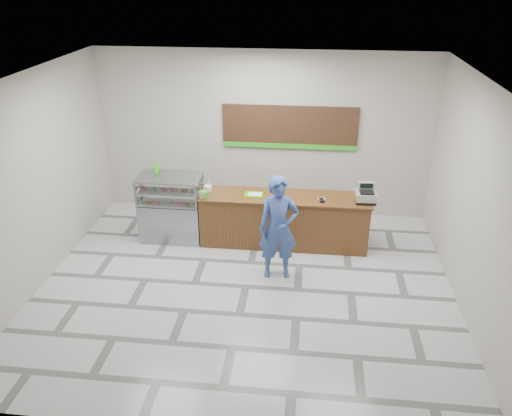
# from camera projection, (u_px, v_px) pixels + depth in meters

# --- Properties ---
(floor) EXTENTS (7.00, 7.00, 0.00)m
(floor) POSITION_uv_depth(u_px,v_px,m) (246.00, 286.00, 8.56)
(floor) COLOR #BBBBC0
(floor) RESTS_ON ground
(back_wall) EXTENTS (7.00, 0.00, 7.00)m
(back_wall) POSITION_uv_depth(u_px,v_px,m) (263.00, 135.00, 10.47)
(back_wall) COLOR #B6B1A7
(back_wall) RESTS_ON floor
(ceiling) EXTENTS (7.00, 7.00, 0.00)m
(ceiling) POSITION_uv_depth(u_px,v_px,m) (243.00, 81.00, 7.02)
(ceiling) COLOR silver
(ceiling) RESTS_ON back_wall
(sales_counter) EXTENTS (3.26, 0.76, 1.03)m
(sales_counter) POSITION_uv_depth(u_px,v_px,m) (284.00, 220.00, 9.66)
(sales_counter) COLOR brown
(sales_counter) RESTS_ON floor
(display_case) EXTENTS (1.22, 0.72, 1.33)m
(display_case) POSITION_uv_depth(u_px,v_px,m) (172.00, 207.00, 9.82)
(display_case) COLOR gray
(display_case) RESTS_ON floor
(menu_board) EXTENTS (2.80, 0.06, 0.90)m
(menu_board) POSITION_uv_depth(u_px,v_px,m) (290.00, 128.00, 10.30)
(menu_board) COLOR black
(menu_board) RESTS_ON back_wall
(cash_register) EXTENTS (0.38, 0.40, 0.35)m
(cash_register) POSITION_uv_depth(u_px,v_px,m) (366.00, 195.00, 9.18)
(cash_register) COLOR black
(cash_register) RESTS_ON sales_counter
(card_terminal) EXTENTS (0.10, 0.17, 0.04)m
(card_terminal) POSITION_uv_depth(u_px,v_px,m) (322.00, 200.00, 9.23)
(card_terminal) COLOR black
(card_terminal) RESTS_ON sales_counter
(serving_tray) EXTENTS (0.35, 0.25, 0.02)m
(serving_tray) POSITION_uv_depth(u_px,v_px,m) (254.00, 195.00, 9.48)
(serving_tray) COLOR #35DA00
(serving_tray) RESTS_ON sales_counter
(napkin_box) EXTENTS (0.15, 0.15, 0.11)m
(napkin_box) POSITION_uv_depth(u_px,v_px,m) (207.00, 188.00, 9.64)
(napkin_box) COLOR white
(napkin_box) RESTS_ON sales_counter
(straw_cup) EXTENTS (0.07, 0.07, 0.11)m
(straw_cup) POSITION_uv_depth(u_px,v_px,m) (209.00, 188.00, 9.64)
(straw_cup) COLOR silver
(straw_cup) RESTS_ON sales_counter
(promo_box) EXTENTS (0.17, 0.13, 0.15)m
(promo_box) POSITION_uv_depth(u_px,v_px,m) (204.00, 195.00, 9.31)
(promo_box) COLOR green
(promo_box) RESTS_ON sales_counter
(donut_decal) EXTENTS (0.16, 0.16, 0.00)m
(donut_decal) POSITION_uv_depth(u_px,v_px,m) (322.00, 199.00, 9.32)
(donut_decal) COLOR #DF698E
(donut_decal) RESTS_ON sales_counter
(green_cup_left) EXTENTS (0.09, 0.09, 0.14)m
(green_cup_left) POSITION_uv_depth(u_px,v_px,m) (157.00, 167.00, 9.77)
(green_cup_left) COLOR green
(green_cup_left) RESTS_ON display_case
(green_cup_right) EXTENTS (0.08, 0.08, 0.13)m
(green_cup_right) POSITION_uv_depth(u_px,v_px,m) (156.00, 169.00, 9.68)
(green_cup_right) COLOR green
(green_cup_right) RESTS_ON display_case
(customer) EXTENTS (0.74, 0.55, 1.87)m
(customer) POSITION_uv_depth(u_px,v_px,m) (278.00, 228.00, 8.49)
(customer) COLOR #355092
(customer) RESTS_ON floor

